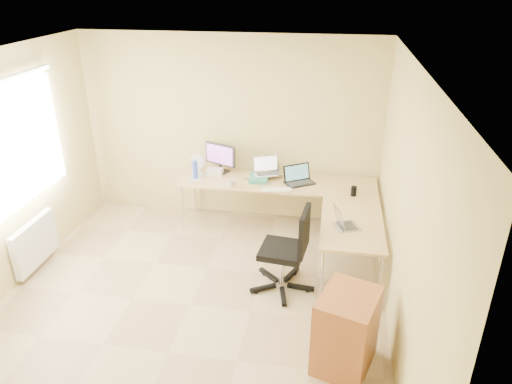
% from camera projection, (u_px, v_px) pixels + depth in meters
% --- Properties ---
extents(floor, '(4.50, 4.50, 0.00)m').
position_uv_depth(floor, '(190.00, 305.00, 5.17)').
color(floor, tan).
rests_on(floor, ground).
extents(ceiling, '(4.50, 4.50, 0.00)m').
position_uv_depth(ceiling, '(172.00, 63.00, 4.07)').
color(ceiling, white).
rests_on(ceiling, ground).
extents(wall_back, '(4.50, 0.00, 4.50)m').
position_uv_depth(wall_back, '(231.00, 129.00, 6.63)').
color(wall_back, '#CEBE7D').
rests_on(wall_back, ground).
extents(wall_front, '(4.50, 0.00, 4.50)m').
position_uv_depth(wall_front, '(59.00, 374.00, 2.61)').
color(wall_front, '#CEBE7D').
rests_on(wall_front, ground).
extents(wall_right, '(0.00, 4.50, 4.50)m').
position_uv_depth(wall_right, '(404.00, 215.00, 4.31)').
color(wall_right, '#CEBE7D').
rests_on(wall_right, ground).
extents(desk_main, '(2.65, 0.70, 0.73)m').
position_uv_depth(desk_main, '(277.00, 205.00, 6.56)').
color(desk_main, tan).
rests_on(desk_main, ground).
extents(desk_return, '(0.70, 1.30, 0.73)m').
position_uv_depth(desk_return, '(349.00, 249.00, 5.53)').
color(desk_return, tan).
rests_on(desk_return, ground).
extents(monitor, '(0.51, 0.33, 0.42)m').
position_uv_depth(monitor, '(220.00, 158.00, 6.62)').
color(monitor, black).
rests_on(monitor, desk_main).
extents(book_stack, '(0.26, 0.35, 0.06)m').
position_uv_depth(book_stack, '(259.00, 178.00, 6.45)').
color(book_stack, '#2F806B').
rests_on(book_stack, desk_main).
extents(laptop_center, '(0.44, 0.39, 0.23)m').
position_uv_depth(laptop_center, '(267.00, 166.00, 6.44)').
color(laptop_center, '#B5B7CC').
rests_on(laptop_center, desk_main).
extents(laptop_black, '(0.48, 0.45, 0.24)m').
position_uv_depth(laptop_black, '(300.00, 175.00, 6.29)').
color(laptop_black, black).
rests_on(laptop_black, desk_main).
extents(keyboard, '(0.39, 0.19, 0.02)m').
position_uv_depth(keyboard, '(276.00, 190.00, 6.14)').
color(keyboard, white).
rests_on(keyboard, desk_main).
extents(mouse, '(0.12, 0.08, 0.04)m').
position_uv_depth(mouse, '(289.00, 190.00, 6.11)').
color(mouse, white).
rests_on(mouse, desk_main).
extents(mug, '(0.13, 0.13, 0.10)m').
position_uv_depth(mug, '(231.00, 184.00, 6.21)').
color(mug, beige).
rests_on(mug, desk_main).
extents(cd_stack, '(0.15, 0.15, 0.03)m').
position_uv_depth(cd_stack, '(248.00, 180.00, 6.39)').
color(cd_stack, silver).
rests_on(cd_stack, desk_main).
extents(water_bottle, '(0.10, 0.10, 0.26)m').
position_uv_depth(water_bottle, '(195.00, 170.00, 6.44)').
color(water_bottle, blue).
rests_on(water_bottle, desk_main).
extents(papers, '(0.19, 0.27, 0.01)m').
position_uv_depth(papers, '(197.00, 177.00, 6.54)').
color(papers, beige).
rests_on(papers, desk_main).
extents(white_box, '(0.22, 0.16, 0.08)m').
position_uv_depth(white_box, '(215.00, 172.00, 6.60)').
color(white_box, silver).
rests_on(white_box, desk_main).
extents(desk_fan, '(0.26, 0.26, 0.28)m').
position_uv_depth(desk_fan, '(199.00, 164.00, 6.60)').
color(desk_fan, silver).
rests_on(desk_fan, desk_main).
extents(black_cup, '(0.09, 0.09, 0.13)m').
position_uv_depth(black_cup, '(354.00, 191.00, 5.97)').
color(black_cup, black).
rests_on(black_cup, desk_main).
extents(laptop_return, '(0.38, 0.34, 0.21)m').
position_uv_depth(laptop_return, '(347.00, 219.00, 5.22)').
color(laptop_return, '#A8A8B8').
rests_on(laptop_return, desk_return).
extents(office_chair, '(0.69, 0.69, 1.03)m').
position_uv_depth(office_chair, '(282.00, 250.00, 5.26)').
color(office_chair, black).
rests_on(office_chair, ground).
extents(cabinet, '(0.63, 0.70, 0.81)m').
position_uv_depth(cabinet, '(346.00, 333.00, 4.26)').
color(cabinet, brown).
rests_on(cabinet, ground).
extents(radiator, '(0.09, 0.80, 0.55)m').
position_uv_depth(radiator, '(35.00, 243.00, 5.68)').
color(radiator, white).
rests_on(radiator, ground).
extents(window, '(0.10, 1.80, 1.40)m').
position_uv_depth(window, '(12.00, 149.00, 5.17)').
color(window, white).
rests_on(window, wall_left).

